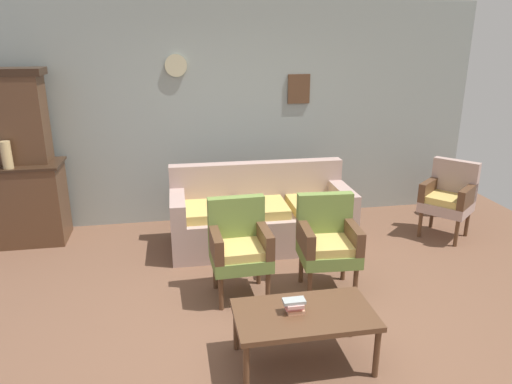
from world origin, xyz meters
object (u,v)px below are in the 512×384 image
object	(u,v)px
vase_on_cabinet	(7,155)
coffee_table	(304,318)
book_stack_on_table	(294,305)
armchair_near_couch_end	(239,244)
wingback_chair_by_fireplace	(449,196)
armchair_by_doorway	(328,240)
floral_couch	(261,217)
side_cabinet	(14,204)
floor_vase_by_wall	(447,194)

from	to	relation	value
vase_on_cabinet	coffee_table	xyz separation A→B (m)	(2.60, -2.49, -0.70)
book_stack_on_table	armchair_near_couch_end	bearing A→B (deg)	102.96
wingback_chair_by_fireplace	armchair_by_doorway	bearing A→B (deg)	-152.16
book_stack_on_table	coffee_table	bearing A→B (deg)	-11.12
vase_on_cabinet	floral_couch	size ratio (longest dim) A/B	0.15
vase_on_cabinet	book_stack_on_table	size ratio (longest dim) A/B	1.87
side_cabinet	armchair_near_couch_end	xyz separation A→B (m)	(2.36, -1.62, 0.03)
armchair_near_couch_end	wingback_chair_by_fireplace	size ratio (longest dim) A/B	1.00
coffee_table	floor_vase_by_wall	distance (m)	3.73
side_cabinet	armchair_near_couch_end	size ratio (longest dim) A/B	1.28
armchair_by_doorway	coffee_table	xyz separation A→B (m)	(-0.50, -1.01, -0.12)
armchair_near_couch_end	floor_vase_by_wall	bearing A→B (deg)	26.86
side_cabinet	floor_vase_by_wall	size ratio (longest dim) A/B	1.94
floral_couch	book_stack_on_table	distance (m)	2.10
floor_vase_by_wall	book_stack_on_table	bearing A→B (deg)	-137.13
side_cabinet	coffee_table	xyz separation A→B (m)	(2.67, -2.68, -0.09)
side_cabinet	coffee_table	world-z (taller)	side_cabinet
side_cabinet	coffee_table	distance (m)	3.78
side_cabinet	floral_couch	xyz separation A→B (m)	(2.76, -0.57, -0.14)
floor_vase_by_wall	wingback_chair_by_fireplace	bearing A→B (deg)	-122.02
vase_on_cabinet	book_stack_on_table	world-z (taller)	vase_on_cabinet
wingback_chair_by_fireplace	book_stack_on_table	xyz separation A→B (m)	(-2.37, -1.94, -0.02)
book_stack_on_table	floral_couch	bearing A→B (deg)	85.61
floral_couch	armchair_near_couch_end	world-z (taller)	same
book_stack_on_table	floor_vase_by_wall	world-z (taller)	floor_vase_by_wall
floral_couch	vase_on_cabinet	bearing A→B (deg)	171.87
side_cabinet	book_stack_on_table	distance (m)	3.72
coffee_table	book_stack_on_table	distance (m)	0.12
armchair_near_couch_end	armchair_by_doorway	xyz separation A→B (m)	(0.82, -0.05, 0.00)
wingback_chair_by_fireplace	vase_on_cabinet	bearing A→B (deg)	173.78
coffee_table	book_stack_on_table	size ratio (longest dim) A/B	6.33
armchair_by_doorway	wingback_chair_by_fireplace	xyz separation A→B (m)	(1.80, 0.95, 0.00)
side_cabinet	coffee_table	bearing A→B (deg)	-45.07
armchair_near_couch_end	book_stack_on_table	size ratio (longest dim) A/B	5.70
vase_on_cabinet	floral_couch	world-z (taller)	vase_on_cabinet
wingback_chair_by_fireplace	floor_vase_by_wall	size ratio (longest dim) A/B	1.51
floral_couch	floor_vase_by_wall	distance (m)	2.64
vase_on_cabinet	wingback_chair_by_fireplace	world-z (taller)	vase_on_cabinet
armchair_by_doorway	floral_couch	bearing A→B (deg)	110.67
wingback_chair_by_fireplace	coffee_table	world-z (taller)	wingback_chair_by_fireplace
vase_on_cabinet	coffee_table	size ratio (longest dim) A/B	0.30
armchair_by_doorway	coffee_table	distance (m)	1.13
armchair_near_couch_end	floor_vase_by_wall	world-z (taller)	armchair_near_couch_end
coffee_table	floor_vase_by_wall	bearing A→B (deg)	43.77
armchair_near_couch_end	book_stack_on_table	xyz separation A→B (m)	(0.24, -1.04, -0.02)
wingback_chair_by_fireplace	book_stack_on_table	world-z (taller)	wingback_chair_by_fireplace
wingback_chair_by_fireplace	side_cabinet	bearing A→B (deg)	171.76
coffee_table	floor_vase_by_wall	size ratio (longest dim) A/B	1.68
floor_vase_by_wall	coffee_table	bearing A→B (deg)	-136.23
armchair_near_couch_end	book_stack_on_table	bearing A→B (deg)	-77.04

